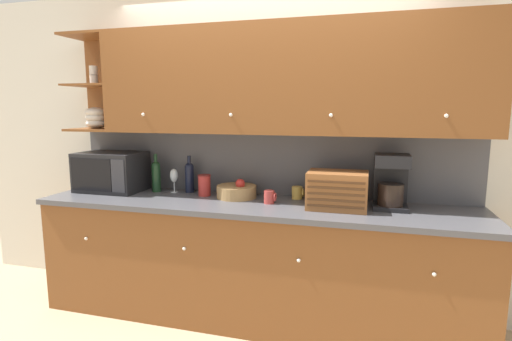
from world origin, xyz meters
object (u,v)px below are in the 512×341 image
object	(u,v)px
mug	(298,193)
bread_box	(337,190)
microwave	(111,172)
coffee_maker	(391,181)
storage_canister	(204,185)
mug_blue_second	(270,197)
wine_glass	(174,176)
fruit_basket	(237,191)
second_wine_bottle	(156,175)
wine_bottle	(189,176)

from	to	relation	value
mug	bread_box	size ratio (longest dim) A/B	0.23
microwave	coffee_maker	xyz separation A→B (m)	(2.28, 0.00, 0.03)
storage_canister	mug_blue_second	world-z (taller)	storage_canister
wine_glass	storage_canister	world-z (taller)	wine_glass
mug_blue_second	mug	xyz separation A→B (m)	(0.17, 0.21, -0.00)
microwave	mug	distance (m)	1.61
fruit_basket	mug	distance (m)	0.48
microwave	wine_glass	world-z (taller)	microwave
wine_glass	bread_box	size ratio (longest dim) A/B	0.49
second_wine_bottle	wine_glass	world-z (taller)	second_wine_bottle
second_wine_bottle	fruit_basket	distance (m)	0.74
second_wine_bottle	wine_glass	xyz separation A→B (m)	(0.16, 0.01, -0.01)
mug	bread_box	distance (m)	0.40
second_wine_bottle	wine_bottle	bearing A→B (deg)	10.34
wine_bottle	mug	world-z (taller)	wine_bottle
wine_glass	fruit_basket	world-z (taller)	wine_glass
microwave	fruit_basket	world-z (taller)	microwave
wine_glass	fruit_basket	bearing A→B (deg)	-4.86
microwave	wine_glass	distance (m)	0.56
wine_glass	wine_bottle	distance (m)	0.13
coffee_maker	microwave	bearing A→B (deg)	-179.92
wine_glass	mug	world-z (taller)	wine_glass
mug	coffee_maker	world-z (taller)	coffee_maker
microwave	mug_blue_second	distance (m)	1.43
mug_blue_second	mug	world-z (taller)	mug_blue_second
storage_canister	wine_glass	bearing A→B (deg)	170.42
microwave	storage_canister	bearing A→B (deg)	2.05
storage_canister	coffee_maker	distance (m)	1.44
wine_glass	coffee_maker	xyz separation A→B (m)	(1.73, -0.08, 0.06)
fruit_basket	bread_box	bearing A→B (deg)	-9.55
wine_bottle	coffee_maker	world-z (taller)	coffee_maker
microwave	mug	size ratio (longest dim) A/B	5.56
second_wine_bottle	mug	size ratio (longest dim) A/B	3.32
wine_glass	mug_blue_second	distance (m)	0.89
wine_bottle	coffee_maker	size ratio (longest dim) A/B	0.81
microwave	bread_box	size ratio (longest dim) A/B	1.30
coffee_maker	bread_box	bearing A→B (deg)	-163.85
storage_canister	bread_box	size ratio (longest dim) A/B	0.41
second_wine_bottle	wine_glass	distance (m)	0.16
second_wine_bottle	bread_box	xyz separation A→B (m)	(1.53, -0.17, -0.01)
fruit_basket	bread_box	world-z (taller)	bread_box
microwave	wine_glass	xyz separation A→B (m)	(0.55, 0.08, -0.03)
microwave	wine_bottle	xyz separation A→B (m)	(0.68, 0.12, -0.03)
wine_bottle	fruit_basket	world-z (taller)	wine_bottle
fruit_basket	storage_canister	bearing A→B (deg)	-179.71
microwave	second_wine_bottle	bearing A→B (deg)	9.76
second_wine_bottle	mug	distance (m)	1.21
mug_blue_second	second_wine_bottle	bearing A→B (deg)	171.35
microwave	second_wine_bottle	world-z (taller)	microwave
wine_glass	mug_blue_second	bearing A→B (deg)	-11.03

